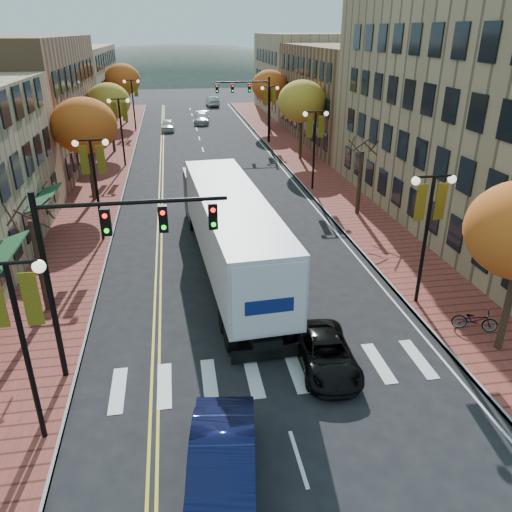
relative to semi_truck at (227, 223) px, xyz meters
name	(u,v)px	position (x,y,z in m)	size (l,w,h in m)	color
ground	(284,412)	(0.60, -11.05, -2.60)	(200.00, 200.00, 0.00)	black
sidewalk_left	(107,171)	(-8.40, 21.45, -2.52)	(4.00, 85.00, 0.15)	brown
sidewalk_right	(304,163)	(9.60, 21.45, -2.52)	(4.00, 85.00, 0.15)	brown
building_left_mid	(10,104)	(-16.40, 24.95, 2.90)	(12.00, 24.00, 11.00)	brown
building_left_far	(64,85)	(-16.40, 49.95, 2.15)	(12.00, 26.00, 9.50)	#9E8966
building_right_mid	(368,94)	(19.10, 30.95, 2.40)	(15.00, 24.00, 10.00)	brown
building_right_far	(314,74)	(19.10, 52.95, 2.90)	(15.00, 20.00, 11.00)	#9E8966
tree_left_a	(40,266)	(-8.40, -3.05, -0.35)	(0.28, 0.28, 4.20)	#382619
tree_left_b	(84,126)	(-8.40, 12.95, 2.85)	(4.48, 4.48, 7.21)	#382619
tree_left_c	(109,102)	(-8.40, 28.95, 2.46)	(4.16, 4.16, 6.69)	#382619
tree_left_d	(122,79)	(-8.40, 46.95, 3.01)	(4.61, 4.61, 7.42)	#382619
tree_right_b	(360,183)	(9.60, 6.95, -0.35)	(0.28, 0.28, 4.20)	#382619
tree_right_c	(302,101)	(9.60, 22.95, 2.85)	(4.48, 4.48, 7.21)	#382619
tree_right_d	(270,86)	(9.60, 38.95, 2.69)	(4.35, 4.35, 7.00)	#382619
lamp_left_a	(18,320)	(-6.90, -11.05, 1.70)	(1.96, 0.36, 6.05)	black
lamp_left_b	(94,171)	(-6.90, 4.95, 1.70)	(1.96, 0.36, 6.05)	black
lamp_left_c	(120,119)	(-6.90, 22.95, 1.70)	(1.96, 0.36, 6.05)	black
lamp_left_d	(132,95)	(-6.90, 40.95, 1.70)	(1.96, 0.36, 6.05)	black
lamp_right_a	(429,216)	(8.10, -5.05, 1.70)	(1.96, 0.36, 6.05)	black
lamp_right_b	(315,135)	(8.10, 12.95, 1.70)	(1.96, 0.36, 6.05)	black
lamp_right_c	(270,103)	(8.10, 30.95, 1.70)	(1.96, 0.36, 6.05)	black
traffic_mast_near	(104,250)	(-4.88, -8.06, 2.33)	(6.10, 0.35, 7.00)	black
traffic_mast_far	(251,98)	(6.07, 30.94, 2.33)	(6.10, 0.34, 7.00)	black
semi_truck	(227,223)	(0.00, 0.00, 0.00)	(3.90, 17.91, 4.44)	black
navy_sedan	(222,469)	(-1.71, -13.83, -1.77)	(1.76, 5.05, 1.66)	#0D1237
black_suv	(326,354)	(2.63, -8.96, -2.00)	(1.97, 4.28, 1.19)	black
car_far_white	(168,125)	(-2.95, 40.49, -1.92)	(1.59, 3.95, 1.35)	white
car_far_silver	(202,118)	(1.54, 45.06, -1.90)	(1.96, 4.83, 1.40)	#B7B7BF
car_far_oncoming	(212,101)	(4.39, 61.54, -1.82)	(1.65, 4.73, 1.56)	#B2B1B9
bicycle	(475,320)	(9.35, -7.71, -1.98)	(0.62, 1.79, 0.94)	gray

